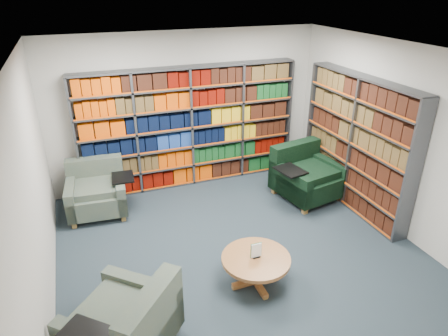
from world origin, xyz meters
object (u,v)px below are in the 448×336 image
object	(u,v)px
coffee_table	(256,263)
chair_teal_left	(97,192)
chair_green_right	(304,176)
chair_teal_front	(129,327)

from	to	relation	value
coffee_table	chair_teal_left	bearing A→B (deg)	123.15
chair_teal_left	chair_green_right	bearing A→B (deg)	-12.60
coffee_table	chair_teal_front	bearing A→B (deg)	-163.70
coffee_table	chair_green_right	bearing A→B (deg)	45.39
chair_teal_left	chair_green_right	xyz separation A→B (m)	(3.52, -0.79, 0.03)
chair_teal_left	chair_green_right	distance (m)	3.61
chair_teal_left	chair_green_right	size ratio (longest dim) A/B	0.88
chair_teal_left	chair_teal_front	xyz separation A→B (m)	(0.05, -3.11, 0.01)
chair_teal_left	coffee_table	xyz separation A→B (m)	(1.71, -2.62, -0.01)
chair_teal_front	coffee_table	world-z (taller)	chair_teal_front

